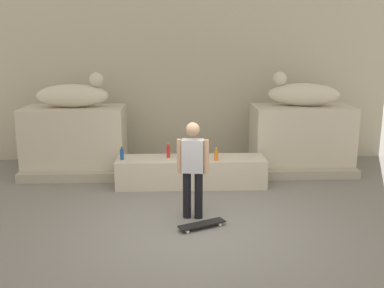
{
  "coord_description": "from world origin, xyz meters",
  "views": [
    {
      "loc": [
        -0.34,
        -6.83,
        2.99
      ],
      "look_at": [
        -0.01,
        1.24,
        1.1
      ],
      "focal_mm": 41.69,
      "sensor_mm": 36.0,
      "label": 1
    }
  ],
  "objects": [
    {
      "name": "bottle_clear",
      "position": [
        -0.21,
        2.25,
        0.72
      ],
      "size": [
        0.08,
        0.08,
        0.31
      ],
      "color": "silver",
      "rests_on": "ledge_block"
    },
    {
      "name": "ground_plane",
      "position": [
        0.0,
        0.0,
        0.0
      ],
      "size": [
        40.0,
        40.0,
        0.0
      ],
      "primitive_type": "plane",
      "color": "slate"
    },
    {
      "name": "pedestal_left",
      "position": [
        -2.61,
        3.19,
        0.76
      ],
      "size": [
        2.25,
        1.15,
        1.52
      ],
      "primitive_type": "cube",
      "color": "beige",
      "rests_on": "ground_plane"
    },
    {
      "name": "bottle_red",
      "position": [
        -0.47,
        2.17,
        0.72
      ],
      "size": [
        0.07,
        0.07,
        0.31
      ],
      "color": "red",
      "rests_on": "ledge_block"
    },
    {
      "name": "statue_reclining_right",
      "position": [
        2.57,
        3.2,
        1.8
      ],
      "size": [
        1.68,
        0.85,
        0.78
      ],
      "rotation": [
        0.0,
        0.0,
        2.95
      ],
      "color": "beige",
      "rests_on": "pedestal_right"
    },
    {
      "name": "skateboard",
      "position": [
        0.09,
        -0.08,
        0.06
      ],
      "size": [
        0.81,
        0.52,
        0.08
      ],
      "rotation": [
        0.0,
        0.0,
        3.59
      ],
      "color": "black",
      "rests_on": "ground_plane"
    },
    {
      "name": "pedestal_right",
      "position": [
        2.61,
        3.19,
        0.76
      ],
      "size": [
        2.25,
        1.15,
        1.52
      ],
      "primitive_type": "cube",
      "color": "beige",
      "rests_on": "ground_plane"
    },
    {
      "name": "ledge_block",
      "position": [
        0.0,
        2.11,
        0.3
      ],
      "size": [
        3.1,
        0.76,
        0.6
      ],
      "primitive_type": "cube",
      "color": "beige",
      "rests_on": "ground_plane"
    },
    {
      "name": "bottle_blue",
      "position": [
        -1.42,
        2.04,
        0.72
      ],
      "size": [
        0.08,
        0.08,
        0.29
      ],
      "color": "#194C99",
      "rests_on": "ledge_block"
    },
    {
      "name": "statue_reclining_left",
      "position": [
        -2.57,
        3.19,
        1.8
      ],
      "size": [
        1.6,
        0.56,
        0.78
      ],
      "rotation": [
        0.0,
        0.0,
        0.0
      ],
      "color": "beige",
      "rests_on": "pedestal_left"
    },
    {
      "name": "stair_step",
      "position": [
        0.0,
        2.6,
        0.1
      ],
      "size": [
        7.46,
        0.5,
        0.2
      ],
      "primitive_type": "cube",
      "color": "#A9A08F",
      "rests_on": "ground_plane"
    },
    {
      "name": "skater",
      "position": [
        -0.04,
        0.36,
        0.92
      ],
      "size": [
        0.54,
        0.25,
        1.67
      ],
      "rotation": [
        0.0,
        0.0,
        3.0
      ],
      "color": "black",
      "rests_on": "ground_plane"
    },
    {
      "name": "facade_wall",
      "position": [
        0.0,
        4.64,
        3.44
      ],
      "size": [
        10.1,
        0.6,
        6.88
      ],
      "primitive_type": "cube",
      "color": "#BBB39C",
      "rests_on": "ground_plane"
    },
    {
      "name": "bottle_orange",
      "position": [
        0.51,
        1.9,
        0.7
      ],
      "size": [
        0.08,
        0.08,
        0.26
      ],
      "color": "orange",
      "rests_on": "ledge_block"
    }
  ]
}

